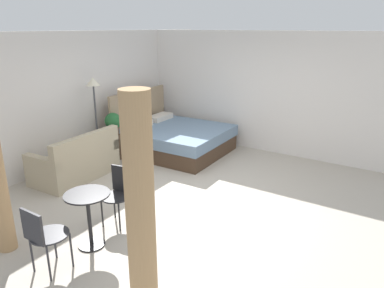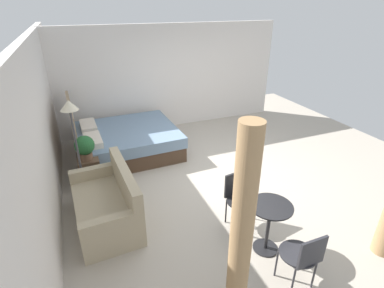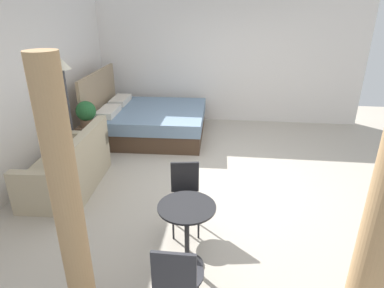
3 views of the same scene
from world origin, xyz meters
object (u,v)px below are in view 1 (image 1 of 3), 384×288
at_px(floor_lamp, 94,96).
at_px(balcony_table, 88,210).
at_px(couch, 77,163).
at_px(cafe_chair_near_window, 42,234).
at_px(bed, 174,138).
at_px(nightstand, 118,145).
at_px(potted_plant, 113,122).
at_px(cafe_chair_near_couch, 119,190).

relative_size(floor_lamp, balcony_table, 2.39).
bearing_deg(couch, balcony_table, -125.99).
height_order(floor_lamp, balcony_table, floor_lamp).
bearing_deg(cafe_chair_near_window, balcony_table, 0.05).
bearing_deg(bed, couch, 163.70).
bearing_deg(balcony_table, couch, 54.01).
bearing_deg(nightstand, potted_plant, 172.05).
height_order(cafe_chair_near_window, cafe_chair_near_couch, cafe_chair_near_window).
xyz_separation_m(couch, potted_plant, (1.18, 0.19, 0.49)).
bearing_deg(cafe_chair_near_couch, balcony_table, -170.75).
relative_size(couch, floor_lamp, 0.90).
bearing_deg(potted_plant, cafe_chair_near_couch, -133.75).
height_order(bed, cafe_chair_near_window, bed).
distance_m(bed, floor_lamp, 1.99).
xyz_separation_m(nightstand, cafe_chair_near_window, (-3.33, -2.10, 0.25)).
height_order(nightstand, floor_lamp, floor_lamp).
distance_m(couch, floor_lamp, 1.41).
bearing_deg(bed, cafe_chair_near_couch, -158.28).
height_order(bed, balcony_table, bed).
xyz_separation_m(potted_plant, floor_lamp, (-0.35, 0.12, 0.61)).
xyz_separation_m(nightstand, cafe_chair_near_couch, (-2.02, -1.99, 0.24)).
xyz_separation_m(potted_plant, cafe_chair_near_window, (-3.23, -2.11, -0.27)).
bearing_deg(cafe_chair_near_couch, couch, 67.70).
bearing_deg(cafe_chair_near_window, floor_lamp, 37.72).
relative_size(bed, cafe_chair_near_window, 2.65).
bearing_deg(nightstand, balcony_table, -141.86).
bearing_deg(cafe_chair_near_couch, bed, 21.72).
height_order(potted_plant, floor_lamp, floor_lamp).
height_order(potted_plant, cafe_chair_near_couch, potted_plant).
xyz_separation_m(balcony_table, cafe_chair_near_couch, (0.65, 0.11, -0.00)).
bearing_deg(bed, balcony_table, -160.42).
xyz_separation_m(nightstand, floor_lamp, (-0.45, 0.13, 1.13)).
bearing_deg(cafe_chair_near_couch, floor_lamp, 53.50).
xyz_separation_m(bed, cafe_chair_near_couch, (-2.95, -1.18, 0.19)).
xyz_separation_m(bed, floor_lamp, (-1.38, 0.95, 1.08)).
distance_m(floor_lamp, balcony_table, 3.27).
height_order(nightstand, balcony_table, balcony_table).
relative_size(couch, nightstand, 2.92).
distance_m(couch, cafe_chair_near_couch, 1.98).
relative_size(balcony_table, cafe_chair_near_window, 0.88).
xyz_separation_m(couch, floor_lamp, (0.83, 0.31, 1.10)).
relative_size(potted_plant, cafe_chair_near_couch, 0.55).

